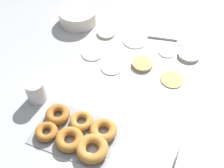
# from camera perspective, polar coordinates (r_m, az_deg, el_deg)

# --- Properties ---
(ground_plane) EXTENTS (3.00, 3.00, 0.00)m
(ground_plane) POSITION_cam_1_polar(r_m,az_deg,el_deg) (1.25, 4.11, 2.09)
(ground_plane) COLOR #B2B5BA
(pancake_0) EXTENTS (0.09, 0.09, 0.01)m
(pancake_0) POSITION_cam_1_polar(r_m,az_deg,el_deg) (1.44, -1.18, 10.33)
(pancake_0) COLOR beige
(pancake_0) RESTS_ON ground_plane
(pancake_1) EXTENTS (0.09, 0.09, 0.02)m
(pancake_1) POSITION_cam_1_polar(r_m,az_deg,el_deg) (1.28, 6.20, 4.04)
(pancake_1) COLOR tan
(pancake_1) RESTS_ON ground_plane
(pancake_2) EXTENTS (0.10, 0.10, 0.01)m
(pancake_2) POSITION_cam_1_polar(r_m,az_deg,el_deg) (1.25, 12.14, 0.97)
(pancake_2) COLOR tan
(pancake_2) RESTS_ON ground_plane
(pancake_3) EXTENTS (0.12, 0.12, 0.01)m
(pancake_3) POSITION_cam_1_polar(r_m,az_deg,el_deg) (1.41, 4.64, 8.82)
(pancake_3) COLOR silver
(pancake_3) RESTS_ON ground_plane
(pancake_4) EXTENTS (0.10, 0.10, 0.02)m
(pancake_4) POSITION_cam_1_polar(r_m,az_deg,el_deg) (1.37, 15.38, 5.78)
(pancake_4) COLOR silver
(pancake_4) RESTS_ON ground_plane
(pancake_5) EXTENTS (0.08, 0.08, 0.01)m
(pancake_5) POSITION_cam_1_polar(r_m,az_deg,el_deg) (1.37, 11.09, 6.49)
(pancake_5) COLOR beige
(pancake_5) RESTS_ON ground_plane
(pancake_6) EXTENTS (0.10, 0.10, 0.01)m
(pancake_6) POSITION_cam_1_polar(r_m,az_deg,el_deg) (1.27, -0.10, 3.44)
(pancake_6) COLOR beige
(pancake_6) RESTS_ON ground_plane
(pancake_7) EXTENTS (0.10, 0.10, 0.01)m
(pancake_7) POSITION_cam_1_polar(r_m,az_deg,el_deg) (1.34, -3.99, 6.29)
(pancake_7) COLOR silver
(pancake_7) RESTS_ON ground_plane
(donut_tray) EXTENTS (0.31, 0.21, 0.04)m
(donut_tray) POSITION_cam_1_polar(r_m,az_deg,el_deg) (1.05, -6.96, -9.83)
(donut_tray) COLOR #93969B
(donut_tray) RESTS_ON ground_plane
(batter_bowl) EXTENTS (0.20, 0.20, 0.07)m
(batter_bowl) POSITION_cam_1_polar(r_m,az_deg,el_deg) (1.51, -6.92, 13.54)
(batter_bowl) COLOR silver
(batter_bowl) RESTS_ON ground_plane
(paper_cup) EXTENTS (0.08, 0.08, 0.10)m
(paper_cup) POSITION_cam_1_polar(r_m,az_deg,el_deg) (1.16, -15.19, -1.37)
(paper_cup) COLOR white
(paper_cup) RESTS_ON ground_plane
(spatula) EXTENTS (0.27, 0.09, 0.01)m
(spatula) POSITION_cam_1_polar(r_m,az_deg,el_deg) (1.44, 14.28, 8.37)
(spatula) COLOR black
(spatula) RESTS_ON ground_plane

